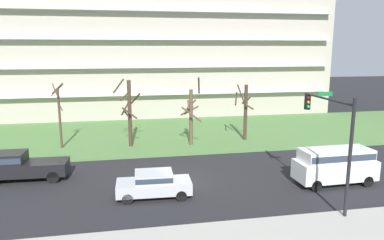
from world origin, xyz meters
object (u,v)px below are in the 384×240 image
at_px(sedan_silver_near_left, 154,183).
at_px(pickup_black_center_right, 22,166).
at_px(traffic_signal_mast, 333,131).
at_px(van_white_center_left, 335,163).
at_px(tree_far_left, 59,115).
at_px(tree_center, 191,114).
at_px(tree_right, 245,110).
at_px(tree_left, 129,111).

height_order(sedan_silver_near_left, pickup_black_center_right, pickup_black_center_right).
bearing_deg(traffic_signal_mast, van_white_center_left, 53.04).
relative_size(sedan_silver_near_left, pickup_black_center_right, 0.82).
height_order(sedan_silver_near_left, van_white_center_left, van_white_center_left).
bearing_deg(traffic_signal_mast, pickup_black_center_right, 157.57).
xyz_separation_m(van_white_center_left, traffic_signal_mast, (-2.21, -2.94, 2.95)).
xyz_separation_m(tree_far_left, traffic_signal_mast, (16.75, -15.16, 1.33)).
relative_size(tree_center, sedan_silver_near_left, 1.42).
bearing_deg(sedan_silver_near_left, tree_far_left, 122.54).
xyz_separation_m(tree_center, traffic_signal_mast, (5.24, -14.09, 1.45)).
bearing_deg(van_white_center_left, tree_right, 98.49).
relative_size(tree_far_left, sedan_silver_near_left, 1.30).
height_order(tree_right, sedan_silver_near_left, tree_right).
xyz_separation_m(tree_far_left, sedan_silver_near_left, (7.18, -12.23, -2.14)).
height_order(van_white_center_left, pickup_black_center_right, van_white_center_left).
height_order(tree_left, tree_center, tree_center).
relative_size(tree_far_left, tree_right, 1.08).
height_order(tree_right, pickup_black_center_right, tree_right).
relative_size(tree_right, van_white_center_left, 1.03).
relative_size(tree_center, traffic_signal_mast, 0.99).
bearing_deg(sedan_silver_near_left, pickup_black_center_right, 154.07).
bearing_deg(tree_right, tree_left, -177.93).
bearing_deg(tree_far_left, tree_right, -0.61).
relative_size(tree_center, van_white_center_left, 1.20).
xyz_separation_m(tree_far_left, tree_center, (11.51, -1.07, -0.12)).
xyz_separation_m(tree_center, sedan_silver_near_left, (-4.33, -11.16, -2.02)).
distance_m(tree_left, tree_center, 5.56).
bearing_deg(traffic_signal_mast, sedan_silver_near_left, 162.93).
bearing_deg(pickup_black_center_right, tree_center, -150.84).
distance_m(tree_center, van_white_center_left, 13.50).
bearing_deg(sedan_silver_near_left, tree_left, 97.96).
bearing_deg(tree_center, pickup_black_center_right, -152.53).
bearing_deg(pickup_black_center_right, tree_left, -133.78).
relative_size(tree_left, tree_right, 1.12).
height_order(tree_center, van_white_center_left, tree_center).
relative_size(pickup_black_center_right, traffic_signal_mast, 0.86).
bearing_deg(tree_center, traffic_signal_mast, -69.59).
bearing_deg(tree_far_left, traffic_signal_mast, -42.15).
xyz_separation_m(tree_far_left, van_white_center_left, (18.96, -12.23, -1.62)).
height_order(tree_center, tree_right, tree_center).
bearing_deg(van_white_center_left, pickup_black_center_right, 166.03).
height_order(van_white_center_left, traffic_signal_mast, traffic_signal_mast).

